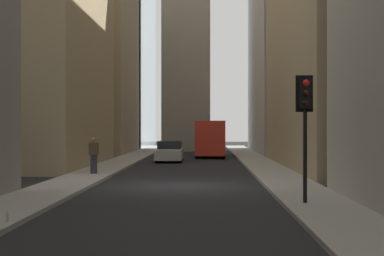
# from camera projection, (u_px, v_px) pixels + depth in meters

# --- Properties ---
(ground_plane) EXTENTS (135.00, 135.00, 0.00)m
(ground_plane) POSITION_uv_depth(u_px,v_px,m) (179.00, 186.00, 23.26)
(ground_plane) COLOR black
(sidewalk_right) EXTENTS (90.00, 2.20, 0.14)m
(sidewalk_right) POSITION_uv_depth(u_px,v_px,m) (69.00, 184.00, 23.37)
(sidewalk_right) COLOR gray
(sidewalk_right) RESTS_ON ground_plane
(sidewalk_left) EXTENTS (90.00, 2.20, 0.14)m
(sidewalk_left) POSITION_uv_depth(u_px,v_px,m) (290.00, 184.00, 23.15)
(sidewalk_left) COLOR gray
(sidewalk_left) RESTS_ON ground_plane
(building_left_far) EXTENTS (16.89, 10.50, 23.72)m
(building_left_far) POSITION_uv_depth(u_px,v_px,m) (309.00, 24.00, 52.50)
(building_left_far) COLOR #B7B2A5
(building_left_far) RESTS_ON ground_plane
(building_left_midfar) EXTENTS (19.49, 10.50, 18.23)m
(building_left_midfar) POSITION_uv_depth(u_px,v_px,m) (371.00, 10.00, 32.76)
(building_left_midfar) COLOR #9E8966
(building_left_midfar) RESTS_ON ground_plane
(building_right_midfar) EXTENTS (14.31, 10.50, 18.01)m
(building_right_midfar) POSITION_uv_depth(u_px,v_px,m) (13.00, 17.00, 34.43)
(building_right_midfar) COLOR #9E8966
(building_right_midfar) RESTS_ON ground_plane
(building_right_far) EXTENTS (13.59, 10.00, 18.06)m
(building_right_far) POSITION_uv_depth(u_px,v_px,m) (77.00, 54.00, 51.80)
(building_right_far) COLOR #9E8966
(building_right_far) RESTS_ON ground_plane
(delivery_truck) EXTENTS (6.46, 2.25, 2.84)m
(delivery_truck) POSITION_uv_depth(u_px,v_px,m) (210.00, 139.00, 44.90)
(delivery_truck) COLOR red
(delivery_truck) RESTS_ON ground_plane
(sedan_silver) EXTENTS (4.30, 1.78, 1.42)m
(sedan_silver) POSITION_uv_depth(u_px,v_px,m) (170.00, 152.00, 39.20)
(sedan_silver) COLOR #B7BABF
(sedan_silver) RESTS_ON ground_plane
(traffic_light_foreground) EXTENTS (0.43, 0.52, 3.81)m
(traffic_light_foreground) POSITION_uv_depth(u_px,v_px,m) (305.00, 109.00, 16.95)
(traffic_light_foreground) COLOR black
(traffic_light_foreground) RESTS_ON sidewalk_left
(pedestrian) EXTENTS (0.26, 0.44, 1.76)m
(pedestrian) POSITION_uv_depth(u_px,v_px,m) (94.00, 154.00, 27.44)
(pedestrian) COLOR #33333D
(pedestrian) RESTS_ON sidewalk_right
(discarded_bottle) EXTENTS (0.07, 0.07, 0.27)m
(discarded_bottle) POSITION_uv_depth(u_px,v_px,m) (7.00, 218.00, 13.49)
(discarded_bottle) COLOR #999EA3
(discarded_bottle) RESTS_ON sidewalk_right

